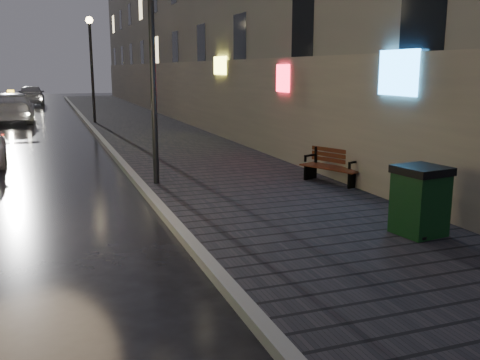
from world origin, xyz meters
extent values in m
plane|color=black|center=(0.00, 0.00, 0.00)|extent=(120.00, 120.00, 0.00)
cube|color=black|center=(3.90, 21.00, 0.07)|extent=(4.60, 58.00, 0.15)
cube|color=slate|center=(1.50, 21.00, 0.07)|extent=(0.20, 58.00, 0.15)
cube|color=#605B54|center=(7.10, 25.00, 6.50)|extent=(1.80, 50.00, 13.00)
cylinder|color=black|center=(1.85, 6.00, 2.65)|extent=(0.14, 0.14, 5.00)
cylinder|color=black|center=(1.85, 22.00, 2.65)|extent=(0.14, 0.14, 5.00)
sphere|color=#FFD88C|center=(1.85, 22.00, 5.25)|extent=(0.36, 0.36, 0.36)
cube|color=black|center=(6.10, 3.93, 0.33)|extent=(0.43, 0.22, 0.36)
cube|color=black|center=(6.28, 4.01, 0.64)|extent=(0.07, 0.07, 0.62)
cube|color=black|center=(6.06, 3.92, 0.76)|extent=(0.36, 0.18, 0.04)
cube|color=black|center=(5.60, 5.17, 0.33)|extent=(0.43, 0.22, 0.36)
cube|color=black|center=(5.78, 5.24, 0.64)|extent=(0.07, 0.07, 0.62)
cube|color=black|center=(5.56, 5.15, 0.76)|extent=(0.36, 0.18, 0.04)
cube|color=#46200F|center=(5.85, 4.55, 0.53)|extent=(1.11, 1.69, 0.04)
cube|color=#46200F|center=(6.05, 4.63, 0.79)|extent=(0.63, 1.50, 0.36)
cube|color=black|center=(5.17, 0.45, 0.66)|extent=(0.80, 0.80, 1.03)
cube|color=black|center=(5.17, 0.45, 1.24)|extent=(0.86, 0.86, 0.13)
imported|color=silver|center=(-2.23, 25.36, 0.80)|extent=(2.28, 5.53, 1.60)
imported|color=#A3A4AB|center=(-1.44, 39.34, 0.82)|extent=(1.98, 4.84, 1.64)
camera|label=1|loc=(-0.61, -6.62, 2.88)|focal=40.00mm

